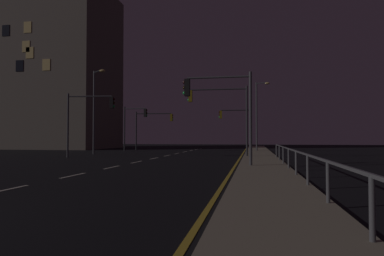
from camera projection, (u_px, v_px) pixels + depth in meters
The scene contains 14 objects.
ground_plane at pixel (139, 162), 22.82m from camera, with size 112.00×112.00×0.00m, color black.
sidewalk_right at pixel (262, 162), 21.38m from camera, with size 2.62×77.00×0.14m, color gray.
lane_markings_center at pixel (154, 158), 26.27m from camera, with size 0.14×50.00×0.01m.
lane_edge_line at pixel (240, 158), 26.57m from camera, with size 0.14×53.00×0.01m.
traffic_light_far_right at pixel (221, 106), 27.74m from camera, with size 4.97×0.34×5.70m.
traffic_light_overhead_east at pixel (88, 112), 27.56m from camera, with size 3.93×0.75×5.24m.
traffic_light_far_center at pixel (220, 100), 18.50m from camera, with size 3.81×0.34×5.05m.
traffic_light_far_left at pixel (153, 122), 43.83m from camera, with size 4.95×0.65×4.97m.
traffic_light_near_left at pixel (236, 120), 40.58m from camera, with size 3.90×0.60×5.01m.
traffic_light_mid_left at pixel (134, 120), 39.45m from camera, with size 2.88×0.34×5.25m.
street_lamp_far_end at pixel (258, 110), 38.43m from camera, with size 1.56×0.92×7.79m.
street_lamp_corner at pixel (95, 104), 32.36m from camera, with size 1.76×1.45×8.06m.
barrier_fence at pixel (296, 156), 13.52m from camera, with size 0.09×23.50×0.98m.
building_distant at pixel (50, 70), 50.75m from camera, with size 18.20×12.50×23.40m.
Camera 1 is at (7.59, -4.37, 1.65)m, focal length 31.63 mm.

